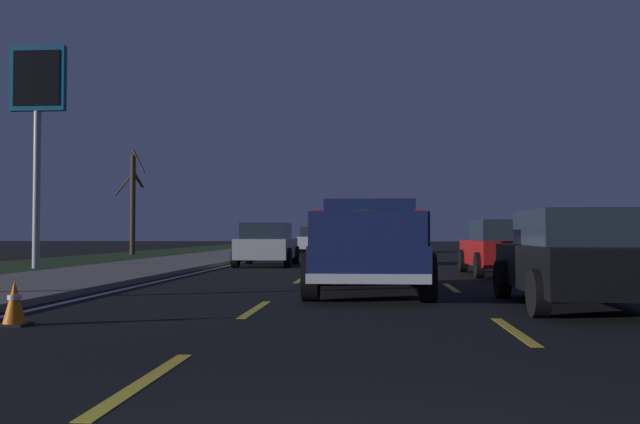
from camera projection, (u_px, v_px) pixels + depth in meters
name	position (u px, v px, depth m)	size (l,w,h in m)	color
ground	(371.00, 261.00, 29.76)	(144.00, 144.00, 0.00)	black
sidewalk_shoulder	(201.00, 259.00, 30.32)	(108.00, 4.00, 0.12)	slate
grass_verge	(90.00, 260.00, 30.70)	(108.00, 6.00, 0.01)	#1E3819
lane_markings	(307.00, 258.00, 33.21)	(108.00, 7.04, 0.01)	yellow
pickup_truck	(369.00, 243.00, 13.72)	(5.43, 2.29, 1.87)	#141E4C
sedan_black	(576.00, 258.00, 10.98)	(4.43, 2.07, 1.54)	black
sedan_silver	(267.00, 244.00, 25.02)	(4.43, 2.08, 1.54)	#B2B5BA
sedan_red	(503.00, 247.00, 19.43)	(4.42, 2.05, 1.54)	maroon
sedan_white	(316.00, 240.00, 41.27)	(4.40, 2.03, 1.54)	silver
gas_price_sign	(38.00, 100.00, 23.27)	(0.27, 1.90, 7.50)	#99999E
bare_tree_far	(133.00, 202.00, 38.10)	(1.18, 1.98, 5.84)	#423323
traffic_cone_near	(14.00, 303.00, 8.80)	(0.36, 0.36, 0.58)	black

